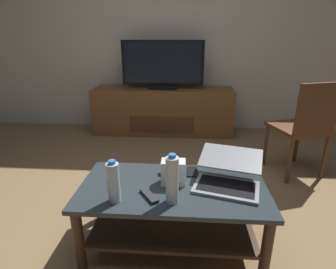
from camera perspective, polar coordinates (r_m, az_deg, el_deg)
ground_plane at (r=2.08m, az=-1.93°, el=-18.27°), size 7.68×7.68×0.00m
back_wall at (r=3.92m, az=1.50°, el=21.80°), size 6.40×0.12×2.80m
coffee_table at (r=1.75m, az=1.06°, el=-14.58°), size 1.14×0.59×0.43m
media_cabinet at (r=3.74m, az=-1.03°, el=5.02°), size 1.88×0.47×0.62m
television at (r=3.61m, az=-1.13°, el=14.28°), size 1.06×0.20×0.62m
dining_chair at (r=2.79m, az=26.96°, el=1.90°), size 0.56×0.56×0.93m
laptop at (r=1.71m, az=12.58°, el=-8.37°), size 0.47×0.48×0.17m
router_box at (r=1.67m, az=1.13°, el=-7.96°), size 0.15×0.10×0.15m
water_bottle_near at (r=1.51m, az=-11.45°, el=-9.88°), size 0.07×0.07×0.25m
water_bottle_far at (r=1.47m, az=0.88°, el=-9.55°), size 0.07×0.07×0.29m
cell_phone at (r=1.83m, az=5.16°, el=-7.84°), size 0.07×0.14×0.01m
tv_remote at (r=1.57m, az=-4.02°, el=-12.76°), size 0.13×0.16×0.02m
soundbar_remote at (r=1.84m, az=0.03°, el=-7.53°), size 0.13×0.16×0.02m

